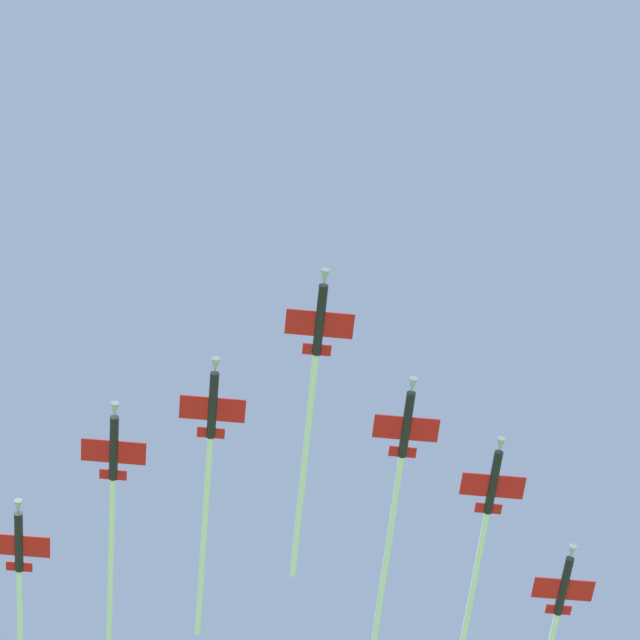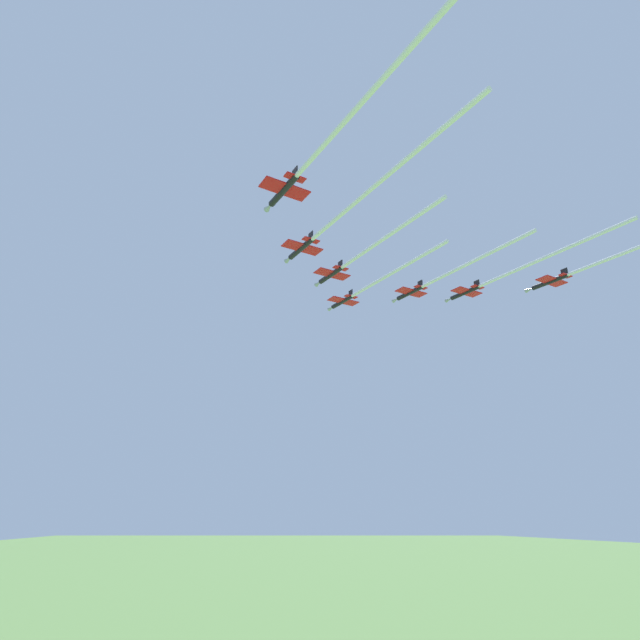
{
  "view_description": "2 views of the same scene",
  "coord_description": "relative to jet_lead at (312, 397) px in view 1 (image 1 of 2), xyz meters",
  "views": [
    {
      "loc": [
        -55.71,
        22.37,
        2.96
      ],
      "look_at": [
        8.88,
        -16.67,
        151.28
      ],
      "focal_mm": 69.93,
      "sensor_mm": 36.0,
      "label": 1
    },
    {
      "loc": [
        74.22,
        -129.17,
        98.85
      ],
      "look_at": [
        5.44,
        -23.66,
        143.97
      ],
      "focal_mm": 26.17,
      "sensor_mm": 36.0,
      "label": 2
    }
  ],
  "objects": [
    {
      "name": "jet_port_outer",
      "position": [
        13.47,
        -36.55,
        -0.47
      ],
      "size": [
        55.79,
        28.43,
        2.7
      ],
      "rotation": [
        0.0,
        0.0,
        1.12
      ],
      "color": "black"
    },
    {
      "name": "jet_port_trail",
      "position": [
        55.04,
        18.7,
        0.24
      ],
      "size": [
        47.19,
        24.3,
        2.7
      ],
      "rotation": [
        0.0,
        0.0,
        1.12
      ],
      "color": "black"
    },
    {
      "name": "jet_port_inner",
      "position": [
        6.71,
        -18.26,
        -0.46
      ],
      "size": [
        43.84,
        22.69,
        2.7
      ],
      "rotation": [
        0.0,
        0.0,
        1.12
      ],
      "color": "black"
    },
    {
      "name": "jet_starboard_inner",
      "position": [
        18.55,
        6.14,
        0.46
      ],
      "size": [
        44.08,
        22.81,
        2.7
      ],
      "rotation": [
        0.0,
        0.0,
        1.12
      ],
      "color": "black"
    },
    {
      "name": "jet_lead",
      "position": [
        0.0,
        0.0,
        0.0
      ],
      "size": [
        45.92,
        23.69,
        2.7
      ],
      "rotation": [
        0.0,
        0.0,
        1.12
      ],
      "color": "black"
    },
    {
      "name": "jet_starboard_outer",
      "position": [
        34.16,
        13.68,
        0.47
      ],
      "size": [
        49.28,
        25.3,
        2.7
      ],
      "rotation": [
        0.0,
        0.0,
        1.12
      ],
      "color": "black"
    }
  ]
}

